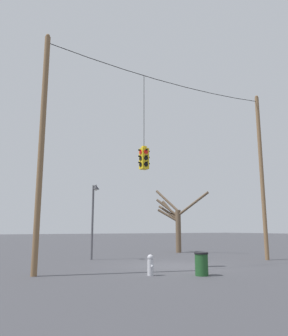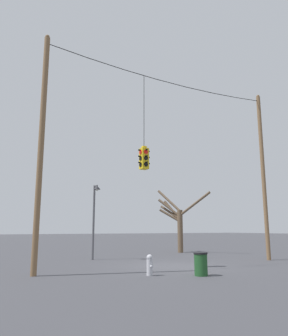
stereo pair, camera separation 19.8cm
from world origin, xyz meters
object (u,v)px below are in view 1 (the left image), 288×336
trash_bin (201,264)px  street_lamp (94,208)px  utility_pole_left (41,147)px  utility_pole_right (262,174)px  traffic_light_over_intersection (144,158)px  bare_tree (176,220)px  fire_hydrant (150,265)px

trash_bin → street_lamp: bearing=98.4°
street_lamp → trash_bin: street_lamp is taller
utility_pole_left → utility_pole_right: (12.47, 0.00, 0.00)m
traffic_light_over_intersection → utility_pole_left: bearing=-180.0°
traffic_light_over_intersection → bare_tree: traffic_light_over_intersection is taller
bare_tree → fire_hydrant: (-7.86, -9.18, -1.93)m
utility_pole_left → bare_tree: (11.58, 7.21, -2.48)m
trash_bin → bare_tree: bearing=58.3°
street_lamp → fire_hydrant: bearing=-93.8°
fire_hydrant → trash_bin: (1.60, -0.97, 0.04)m
traffic_light_over_intersection → street_lamp: traffic_light_over_intersection is taller
utility_pole_left → fire_hydrant: size_ratio=12.75×
bare_tree → utility_pole_left: bearing=-148.1°
street_lamp → utility_pole_left: bearing=-130.6°
street_lamp → bare_tree: bearing=17.6°
bare_tree → fire_hydrant: size_ratio=6.17×
utility_pole_right → fire_hydrant: utility_pole_right is taller
traffic_light_over_intersection → fire_hydrant: size_ratio=6.06×
traffic_light_over_intersection → trash_bin: size_ratio=5.51×
traffic_light_over_intersection → fire_hydrant: bearing=-114.2°
traffic_light_over_intersection → street_lamp: size_ratio=1.10×
traffic_light_over_intersection → fire_hydrant: (-0.88, -1.97, -4.50)m
street_lamp → fire_hydrant: street_lamp is taller
traffic_light_over_intersection → trash_bin: bearing=-76.3°
street_lamp → traffic_light_over_intersection: bearing=-84.9°
utility_pole_right → trash_bin: size_ratio=11.60×
fire_hydrant → trash_bin: size_ratio=0.91×
street_lamp → trash_bin: (1.15, -7.80, -2.41)m
bare_tree → trash_bin: (-6.26, -10.15, -1.89)m
utility_pole_left → fire_hydrant: 6.09m
utility_pole_right → fire_hydrant: bearing=-167.3°
traffic_light_over_intersection → trash_bin: (0.72, -2.94, -4.46)m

